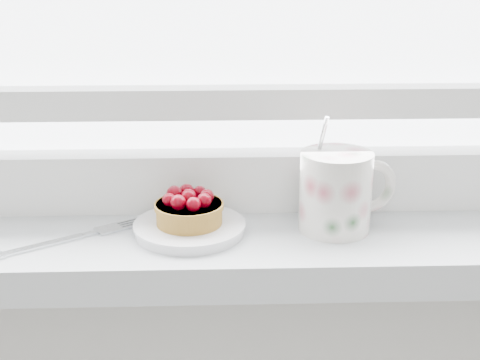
{
  "coord_description": "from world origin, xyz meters",
  "views": [
    {
      "loc": [
        0.02,
        1.21,
        1.24
      ],
      "look_at": [
        0.04,
        1.88,
        1.0
      ],
      "focal_mm": 50.0,
      "sensor_mm": 36.0,
      "label": 1
    }
  ],
  "objects_px": {
    "saucer": "(190,228)",
    "floral_mug": "(338,190)",
    "fork": "(69,239)",
    "raspberry_tart": "(189,209)"
  },
  "relations": [
    {
      "from": "saucer",
      "to": "fork",
      "type": "distance_m",
      "value": 0.13
    },
    {
      "from": "raspberry_tart",
      "to": "floral_mug",
      "type": "distance_m",
      "value": 0.17
    },
    {
      "from": "raspberry_tart",
      "to": "fork",
      "type": "relative_size",
      "value": 0.48
    },
    {
      "from": "saucer",
      "to": "floral_mug",
      "type": "relative_size",
      "value": 0.96
    },
    {
      "from": "saucer",
      "to": "fork",
      "type": "xyz_separation_m",
      "value": [
        -0.13,
        -0.01,
        -0.0
      ]
    },
    {
      "from": "floral_mug",
      "to": "fork",
      "type": "bearing_deg",
      "value": -175.97
    },
    {
      "from": "raspberry_tart",
      "to": "floral_mug",
      "type": "xyz_separation_m",
      "value": [
        0.16,
        0.01,
        0.02
      ]
    },
    {
      "from": "raspberry_tart",
      "to": "fork",
      "type": "xyz_separation_m",
      "value": [
        -0.13,
        -0.01,
        -0.03
      ]
    },
    {
      "from": "fork",
      "to": "raspberry_tart",
      "type": "bearing_deg",
      "value": 6.3
    },
    {
      "from": "raspberry_tart",
      "to": "floral_mug",
      "type": "bearing_deg",
      "value": 2.23
    }
  ]
}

